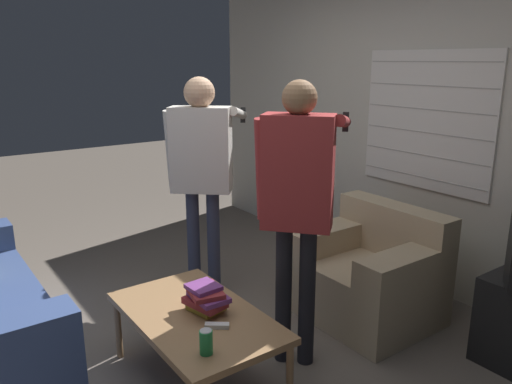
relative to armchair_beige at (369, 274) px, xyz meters
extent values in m
plane|color=#665B51|center=(-0.36, -1.27, -0.32)|extent=(16.00, 16.00, 0.00)
cube|color=#BCB7A8|center=(-0.36, 0.76, 0.95)|extent=(5.20, 0.06, 2.55)
cube|color=silver|center=(-0.14, 0.72, 1.04)|extent=(1.16, 0.02, 1.07)
cube|color=#A4A099|center=(-0.14, 0.71, 0.60)|extent=(1.14, 0.00, 0.01)
cube|color=#A4A099|center=(-0.14, 0.71, 0.78)|extent=(1.14, 0.00, 0.01)
cube|color=#A4A099|center=(-0.14, 0.71, 0.96)|extent=(1.14, 0.00, 0.01)
cube|color=#A4A099|center=(-0.14, 0.71, 1.13)|extent=(1.14, 0.00, 0.01)
cube|color=#A4A099|center=(-0.14, 0.71, 1.31)|extent=(1.14, 0.00, 0.01)
cube|color=#A4A099|center=(-0.14, 0.71, 1.49)|extent=(1.14, 0.00, 0.01)
cube|color=tan|center=(0.00, -0.05, -0.11)|extent=(0.94, 0.79, 0.42)
cube|color=tan|center=(0.00, 0.24, 0.29)|extent=(0.94, 0.20, 0.38)
cube|color=tan|center=(0.35, -0.05, 0.19)|extent=(0.24, 0.78, 0.19)
cube|color=tan|center=(-0.35, -0.05, 0.19)|extent=(0.24, 0.78, 0.19)
cube|color=#9E754C|center=(-0.03, -1.41, 0.10)|extent=(1.09, 0.64, 0.04)
cylinder|color=#9E754C|center=(-0.54, -1.14, -0.12)|extent=(0.04, 0.04, 0.40)
cylinder|color=#9E754C|center=(0.47, -1.14, -0.12)|extent=(0.04, 0.04, 0.40)
cylinder|color=#9E754C|center=(-0.54, -1.69, -0.12)|extent=(0.04, 0.04, 0.40)
cylinder|color=#33384C|center=(-1.05, -0.86, 0.11)|extent=(0.10, 0.10, 0.85)
cylinder|color=#33384C|center=(-0.95, -0.74, 0.11)|extent=(0.10, 0.10, 0.85)
cube|color=beige|center=(-1.00, -0.80, 0.85)|extent=(0.45, 0.47, 0.64)
sphere|color=tan|center=(-1.00, -0.80, 1.27)|extent=(0.23, 0.23, 0.23)
cylinder|color=beige|center=(-1.20, -0.96, 0.84)|extent=(0.17, 0.16, 0.61)
cylinder|color=beige|center=(-1.06, -0.42, 1.09)|extent=(0.50, 0.46, 0.16)
cube|color=black|center=(-1.29, -0.22, 1.05)|extent=(0.06, 0.06, 0.13)
cylinder|color=black|center=(0.08, -0.87, 0.12)|extent=(0.10, 0.10, 0.88)
cylinder|color=black|center=(0.19, -0.77, 0.12)|extent=(0.10, 0.10, 0.88)
cube|color=maroon|center=(0.13, -0.82, 0.89)|extent=(0.43, 0.41, 0.66)
sphere|color=#846042|center=(0.13, -0.82, 1.30)|extent=(0.20, 0.20, 0.20)
cylinder|color=maroon|center=(-0.06, -0.93, 0.88)|extent=(0.16, 0.17, 0.63)
cylinder|color=maroon|center=(0.10, -0.44, 1.15)|extent=(0.47, 0.52, 0.15)
cube|color=black|center=(-0.11, -0.21, 1.11)|extent=(0.06, 0.06, 0.13)
cube|color=gold|center=(-0.04, -1.34, 0.14)|extent=(0.21, 0.19, 0.04)
cube|color=maroon|center=(-0.02, -1.36, 0.18)|extent=(0.27, 0.19, 0.04)
cube|color=#75387F|center=(-0.01, -1.34, 0.21)|extent=(0.24, 0.17, 0.03)
cube|color=maroon|center=(-0.03, -1.35, 0.24)|extent=(0.26, 0.22, 0.03)
cube|color=#75387F|center=(-0.04, -1.36, 0.26)|extent=(0.18, 0.17, 0.02)
cylinder|color=#238E47|center=(0.34, -1.56, 0.18)|extent=(0.07, 0.07, 0.12)
cylinder|color=silver|center=(0.34, -1.56, 0.24)|extent=(0.06, 0.06, 0.00)
cube|color=white|center=(0.17, -1.40, 0.13)|extent=(0.11, 0.13, 0.02)
camera|label=1|loc=(2.23, -2.63, 1.51)|focal=35.00mm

